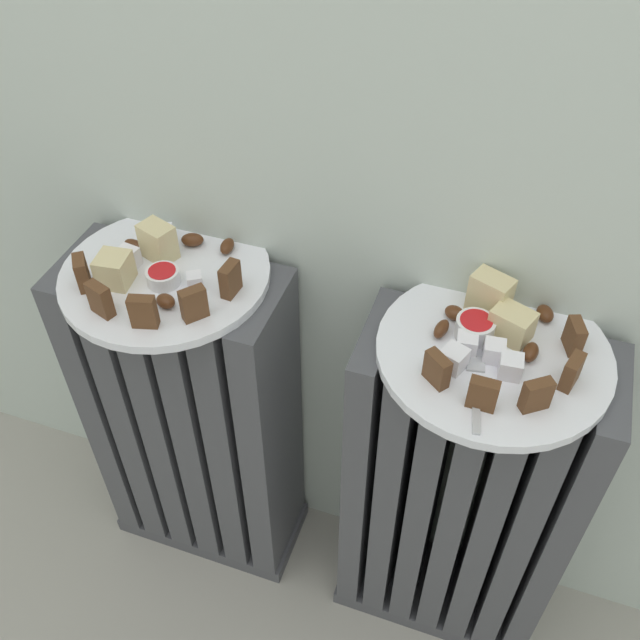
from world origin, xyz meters
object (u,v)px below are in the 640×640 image
(radiator_left, at_px, (196,424))
(plate_right, at_px, (493,353))
(radiator_right, at_px, (456,500))
(jam_bowl_right, at_px, (475,327))
(jam_bowl_left, at_px, (163,276))
(plate_left, at_px, (165,275))
(fork, at_px, (476,387))

(radiator_left, height_order, plate_right, plate_right)
(radiator_left, relative_size, radiator_right, 1.00)
(radiator_left, bearing_deg, jam_bowl_right, 2.23)
(radiator_right, height_order, plate_right, plate_right)
(radiator_left, relative_size, jam_bowl_right, 13.33)
(radiator_left, bearing_deg, jam_bowl_left, -63.43)
(jam_bowl_left, bearing_deg, radiator_left, 116.57)
(radiator_left, bearing_deg, radiator_right, 0.00)
(radiator_left, xyz_separation_m, plate_left, (-0.00, 0.00, 0.31))
(radiator_right, bearing_deg, plate_right, 180.00)
(radiator_right, distance_m, plate_right, 0.31)
(plate_left, xyz_separation_m, fork, (0.41, -0.06, 0.01))
(jam_bowl_right, height_order, fork, jam_bowl_right)
(plate_right, relative_size, jam_bowl_left, 6.47)
(radiator_right, xyz_separation_m, plate_left, (-0.42, 0.00, 0.31))
(jam_bowl_right, bearing_deg, jam_bowl_left, -174.72)
(radiator_right, xyz_separation_m, jam_bowl_left, (-0.41, -0.02, 0.33))
(radiator_left, relative_size, plate_left, 2.25)
(plate_right, xyz_separation_m, jam_bowl_right, (-0.03, 0.02, 0.02))
(jam_bowl_left, bearing_deg, fork, -6.28)
(radiator_right, xyz_separation_m, fork, (-0.01, -0.06, 0.32))
(plate_left, height_order, fork, fork)
(radiator_right, relative_size, jam_bowl_left, 14.54)
(jam_bowl_right, relative_size, fork, 0.42)
(fork, bearing_deg, jam_bowl_right, 102.13)
(radiator_right, distance_m, plate_left, 0.52)
(plate_left, bearing_deg, fork, -8.88)
(radiator_left, height_order, radiator_right, same)
(plate_right, height_order, jam_bowl_left, jam_bowl_left)
(radiator_left, height_order, fork, fork)
(plate_right, xyz_separation_m, fork, (-0.01, -0.06, 0.01))
(radiator_right, relative_size, plate_right, 2.25)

